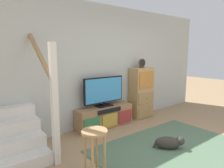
{
  "coord_description": "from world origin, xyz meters",
  "views": [
    {
      "loc": [
        -2.81,
        -1.33,
        1.65
      ],
      "look_at": [
        -0.39,
        1.81,
        1.03
      ],
      "focal_mm": 32.28,
      "sensor_mm": 36.0,
      "label": 1
    }
  ],
  "objects_px": {
    "media_console": "(105,117)",
    "bar_stool_near": "(95,142)",
    "television": "(104,91)",
    "side_cabinet": "(141,93)",
    "desk_clock": "(142,63)",
    "dog": "(169,143)"
  },
  "relations": [
    {
      "from": "side_cabinet",
      "to": "bar_stool_near",
      "type": "xyz_separation_m",
      "value": [
        -2.35,
        -1.45,
        -0.14
      ]
    },
    {
      "from": "media_console",
      "to": "desk_clock",
      "type": "relative_size",
      "value": 5.93
    },
    {
      "from": "media_console",
      "to": "bar_stool_near",
      "type": "height_order",
      "value": "bar_stool_near"
    },
    {
      "from": "media_console",
      "to": "bar_stool_near",
      "type": "relative_size",
      "value": 2.01
    },
    {
      "from": "side_cabinet",
      "to": "desk_clock",
      "type": "relative_size",
      "value": 5.65
    },
    {
      "from": "desk_clock",
      "to": "dog",
      "type": "bearing_deg",
      "value": -119.67
    },
    {
      "from": "television",
      "to": "dog",
      "type": "distance_m",
      "value": 1.74
    },
    {
      "from": "bar_stool_near",
      "to": "dog",
      "type": "relative_size",
      "value": 1.45
    },
    {
      "from": "television",
      "to": "desk_clock",
      "type": "xyz_separation_m",
      "value": [
        1.15,
        -0.03,
        0.57
      ]
    },
    {
      "from": "media_console",
      "to": "television",
      "type": "xyz_separation_m",
      "value": [
        0.0,
        0.02,
        0.58
      ]
    },
    {
      "from": "media_console",
      "to": "dog",
      "type": "distance_m",
      "value": 1.57
    },
    {
      "from": "television",
      "to": "media_console",
      "type": "bearing_deg",
      "value": -90.0
    },
    {
      "from": "bar_stool_near",
      "to": "side_cabinet",
      "type": "bearing_deg",
      "value": 31.64
    },
    {
      "from": "television",
      "to": "side_cabinet",
      "type": "bearing_deg",
      "value": -0.68
    },
    {
      "from": "desk_clock",
      "to": "bar_stool_near",
      "type": "xyz_separation_m",
      "value": [
        -2.33,
        -1.43,
        -0.89
      ]
    },
    {
      "from": "desk_clock",
      "to": "dog",
      "type": "distance_m",
      "value": 2.18
    },
    {
      "from": "media_console",
      "to": "dog",
      "type": "bearing_deg",
      "value": -80.0
    },
    {
      "from": "media_console",
      "to": "side_cabinet",
      "type": "relative_size",
      "value": 1.05
    },
    {
      "from": "side_cabinet",
      "to": "desk_clock",
      "type": "xyz_separation_m",
      "value": [
        -0.01,
        -0.01,
        0.75
      ]
    },
    {
      "from": "side_cabinet",
      "to": "media_console",
      "type": "bearing_deg",
      "value": -179.5
    },
    {
      "from": "desk_clock",
      "to": "bar_stool_near",
      "type": "distance_m",
      "value": 2.88
    },
    {
      "from": "bar_stool_near",
      "to": "television",
      "type": "bearing_deg",
      "value": 50.87
    }
  ]
}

